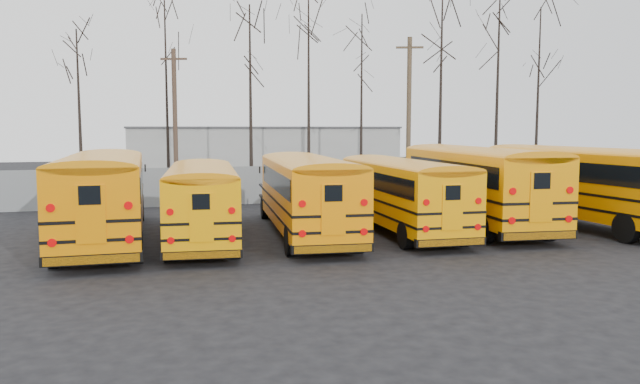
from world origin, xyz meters
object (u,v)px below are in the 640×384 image
object	(u,v)px
bus_b	(202,196)
bus_e	(474,179)
utility_pole_left	(175,122)
bus_c	(307,189)
bus_a	(103,190)
utility_pole_right	(409,112)
bus_f	(580,179)
bus_d	(401,189)

from	to	relation	value
bus_b	bus_e	bearing A→B (deg)	8.41
bus_e	utility_pole_left	world-z (taller)	utility_pole_left
bus_c	utility_pole_left	world-z (taller)	utility_pole_left
bus_e	utility_pole_left	distance (m)	17.76
bus_a	bus_c	bearing A→B (deg)	-3.59
utility_pole_right	utility_pole_left	bearing A→B (deg)	-156.97
bus_c	utility_pole_right	world-z (taller)	utility_pole_right
bus_f	bus_a	bearing A→B (deg)	173.60
bus_d	bus_f	bearing A→B (deg)	-1.31
bus_c	bus_b	bearing A→B (deg)	-173.83
bus_a	bus_b	xyz separation A→B (m)	(3.33, -0.55, -0.24)
bus_c	utility_pole_left	size ratio (longest dim) A/B	1.31
bus_f	utility_pole_right	distance (m)	16.03
bus_c	bus_f	xyz separation A→B (m)	(11.39, -0.64, 0.16)
bus_c	bus_e	world-z (taller)	bus_e
bus_f	utility_pole_right	world-z (taller)	utility_pole_right
bus_d	bus_e	distance (m)	3.58
bus_d	bus_e	world-z (taller)	bus_e
utility_pole_left	bus_f	bearing A→B (deg)	-25.43
bus_b	bus_c	size ratio (longest dim) A/B	0.92
bus_c	bus_f	distance (m)	11.41
utility_pole_left	utility_pole_right	bearing A→B (deg)	22.12
bus_f	utility_pole_right	xyz separation A→B (m)	(-0.68, 15.72, 3.08)
bus_a	utility_pole_left	distance (m)	14.17
bus_a	utility_pole_right	xyz separation A→B (m)	(17.89, 14.60, 3.14)
bus_a	utility_pole_right	distance (m)	23.30
bus_b	bus_f	xyz separation A→B (m)	(15.23, -0.56, 0.29)
bus_e	bus_c	bearing A→B (deg)	-170.43
bus_c	utility_pole_left	xyz separation A→B (m)	(-4.02, 14.08, 2.55)
bus_a	bus_e	size ratio (longest dim) A/B	0.96
bus_d	utility_pole_left	world-z (taller)	utility_pole_left
bus_b	bus_a	bearing A→B (deg)	175.86
utility_pole_left	utility_pole_right	world-z (taller)	utility_pole_right
bus_a	bus_f	xyz separation A→B (m)	(18.56, -1.12, 0.06)
utility_pole_left	bus_b	bearing A→B (deg)	-71.03
bus_b	utility_pole_right	bearing A→B (deg)	51.44
bus_c	bus_f	size ratio (longest dim) A/B	0.92
utility_pole_left	bus_e	bearing A→B (deg)	-32.13
bus_a	bus_e	distance (m)	14.37
bus_c	utility_pole_left	distance (m)	14.87
bus_d	utility_pole_right	size ratio (longest dim) A/B	1.06
bus_b	bus_e	size ratio (longest dim) A/B	0.84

